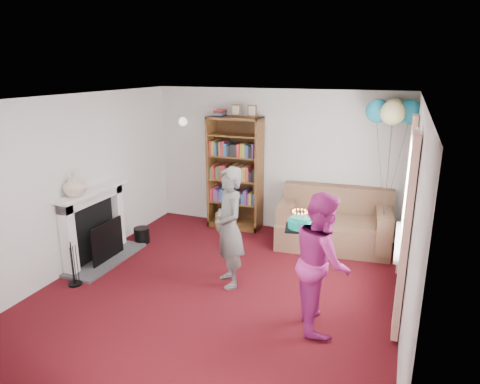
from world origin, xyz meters
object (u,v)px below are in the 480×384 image
at_px(sofa, 334,225).
at_px(bookcase, 236,174).
at_px(person_magenta, 322,261).
at_px(birthday_cake, 300,224).
at_px(person_striped, 229,228).

bearing_deg(sofa, bookcase, 167.16).
xyz_separation_m(sofa, person_magenta, (0.22, -2.38, 0.44)).
bearing_deg(person_magenta, bookcase, 18.07).
distance_m(bookcase, birthday_cake, 2.96).
bearing_deg(birthday_cake, bookcase, 126.06).
xyz_separation_m(person_striped, person_magenta, (1.32, -0.52, -0.02)).
relative_size(person_striped, birthday_cake, 5.02).
height_order(person_striped, birthday_cake, person_striped).
relative_size(bookcase, person_striped, 1.37).
height_order(person_magenta, birthday_cake, person_magenta).
height_order(person_striped, person_magenta, person_striped).
bearing_deg(bookcase, sofa, -7.15).
xyz_separation_m(person_striped, birthday_cake, (1.01, -0.31, 0.30)).
relative_size(person_striped, person_magenta, 1.03).
relative_size(sofa, person_magenta, 1.13).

